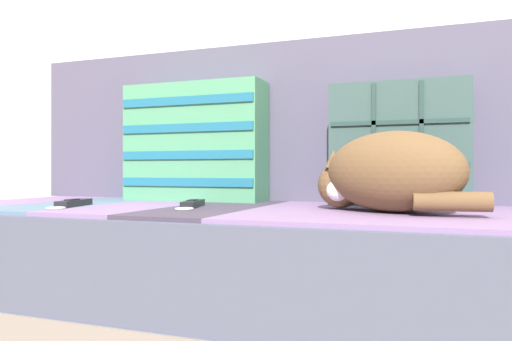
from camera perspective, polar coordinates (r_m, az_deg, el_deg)
couch at (r=1.41m, az=0.70°, el=-12.39°), size 2.00×0.80×0.40m
sofa_backrest at (r=1.70m, az=4.54°, el=5.47°), size 1.96×0.14×0.52m
throw_pillow_quilted at (r=1.48m, az=16.06°, el=2.88°), size 0.38×0.14×0.35m
throw_pillow_striped at (r=1.67m, az=-7.01°, el=3.21°), size 0.48×0.14×0.39m
sleeping_cat at (r=1.24m, az=14.69°, el=-0.39°), size 0.41×0.33×0.19m
game_remote_near at (r=1.48m, az=-20.21°, el=-3.55°), size 0.09×0.20×0.02m
game_remote_far at (r=1.37m, az=-7.29°, el=-3.83°), size 0.09×0.20×0.02m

